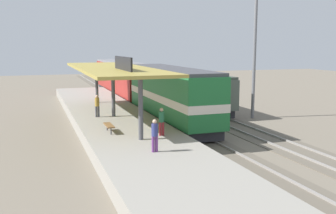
{
  "coord_description": "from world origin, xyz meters",
  "views": [
    {
      "loc": [
        -10.43,
        -29.51,
        6.32
      ],
      "look_at": [
        -1.38,
        -3.56,
        2.0
      ],
      "focal_mm": 41.78,
      "sensor_mm": 36.0,
      "label": 1
    }
  ],
  "objects_px": {
    "platform_bench": "(109,125)",
    "person_waiting": "(162,120)",
    "light_mast": "(256,21)",
    "person_boarding": "(155,134)",
    "locomotive": "(171,95)",
    "freight_car": "(196,91)",
    "passenger_carriage_single": "(122,79)",
    "person_walking": "(97,105)"
  },
  "relations": [
    {
      "from": "freight_car",
      "to": "platform_bench",
      "type": "bearing_deg",
      "value": -134.45
    },
    {
      "from": "platform_bench",
      "to": "person_boarding",
      "type": "bearing_deg",
      "value": -75.62
    },
    {
      "from": "freight_car",
      "to": "person_boarding",
      "type": "distance_m",
      "value": 18.6
    },
    {
      "from": "platform_bench",
      "to": "freight_car",
      "type": "bearing_deg",
      "value": 45.55
    },
    {
      "from": "light_mast",
      "to": "person_waiting",
      "type": "distance_m",
      "value": 14.8
    },
    {
      "from": "locomotive",
      "to": "person_walking",
      "type": "xyz_separation_m",
      "value": [
        -5.83,
        0.55,
        -0.56
      ]
    },
    {
      "from": "locomotive",
      "to": "light_mast",
      "type": "height_order",
      "value": "light_mast"
    },
    {
      "from": "locomotive",
      "to": "passenger_carriage_single",
      "type": "bearing_deg",
      "value": 90.0
    },
    {
      "from": "platform_bench",
      "to": "person_boarding",
      "type": "height_order",
      "value": "person_boarding"
    },
    {
      "from": "locomotive",
      "to": "light_mast",
      "type": "relative_size",
      "value": 1.23
    },
    {
      "from": "person_waiting",
      "to": "locomotive",
      "type": "bearing_deg",
      "value": 66.02
    },
    {
      "from": "light_mast",
      "to": "platform_bench",
      "type": "bearing_deg",
      "value": -157.96
    },
    {
      "from": "person_walking",
      "to": "person_boarding",
      "type": "xyz_separation_m",
      "value": [
        1.19,
        -11.01,
        0.0
      ]
    },
    {
      "from": "person_walking",
      "to": "person_waiting",
      "type": "bearing_deg",
      "value": -70.54
    },
    {
      "from": "passenger_carriage_single",
      "to": "freight_car",
      "type": "height_order",
      "value": "passenger_carriage_single"
    },
    {
      "from": "light_mast",
      "to": "person_walking",
      "type": "bearing_deg",
      "value": 179.62
    },
    {
      "from": "person_waiting",
      "to": "person_boarding",
      "type": "xyz_separation_m",
      "value": [
        -1.49,
        -3.41,
        0.0
      ]
    },
    {
      "from": "locomotive",
      "to": "person_boarding",
      "type": "bearing_deg",
      "value": -113.88
    },
    {
      "from": "freight_car",
      "to": "person_boarding",
      "type": "bearing_deg",
      "value": -119.77
    },
    {
      "from": "locomotive",
      "to": "freight_car",
      "type": "relative_size",
      "value": 1.2
    },
    {
      "from": "locomotive",
      "to": "passenger_carriage_single",
      "type": "distance_m",
      "value": 18.0
    },
    {
      "from": "freight_car",
      "to": "person_walking",
      "type": "relative_size",
      "value": 7.02
    },
    {
      "from": "platform_bench",
      "to": "person_waiting",
      "type": "height_order",
      "value": "person_waiting"
    },
    {
      "from": "locomotive",
      "to": "light_mast",
      "type": "distance_m",
      "value": 9.84
    },
    {
      "from": "passenger_carriage_single",
      "to": "light_mast",
      "type": "distance_m",
      "value": 20.14
    },
    {
      "from": "light_mast",
      "to": "person_walking",
      "type": "distance_m",
      "value": 15.12
    },
    {
      "from": "platform_bench",
      "to": "person_waiting",
      "type": "bearing_deg",
      "value": -33.99
    },
    {
      "from": "light_mast",
      "to": "person_boarding",
      "type": "xyz_separation_m",
      "value": [
        -12.43,
        -10.92,
        -6.54
      ]
    },
    {
      "from": "platform_bench",
      "to": "person_walking",
      "type": "relative_size",
      "value": 0.99
    },
    {
      "from": "locomotive",
      "to": "person_boarding",
      "type": "relative_size",
      "value": 8.44
    },
    {
      "from": "passenger_carriage_single",
      "to": "person_waiting",
      "type": "bearing_deg",
      "value": -97.14
    },
    {
      "from": "locomotive",
      "to": "person_waiting",
      "type": "distance_m",
      "value": 7.74
    },
    {
      "from": "passenger_carriage_single",
      "to": "freight_car",
      "type": "distance_m",
      "value": 13.16
    },
    {
      "from": "person_walking",
      "to": "passenger_carriage_single",
      "type": "bearing_deg",
      "value": 71.54
    },
    {
      "from": "platform_bench",
      "to": "locomotive",
      "type": "height_order",
      "value": "locomotive"
    },
    {
      "from": "person_waiting",
      "to": "person_walking",
      "type": "xyz_separation_m",
      "value": [
        -2.69,
        7.6,
        0.0
      ]
    },
    {
      "from": "platform_bench",
      "to": "person_walking",
      "type": "height_order",
      "value": "person_walking"
    },
    {
      "from": "person_waiting",
      "to": "light_mast",
      "type": "bearing_deg",
      "value": 34.49
    },
    {
      "from": "light_mast",
      "to": "person_boarding",
      "type": "distance_m",
      "value": 17.8
    },
    {
      "from": "freight_car",
      "to": "passenger_carriage_single",
      "type": "bearing_deg",
      "value": 110.47
    },
    {
      "from": "locomotive",
      "to": "person_waiting",
      "type": "bearing_deg",
      "value": -113.98
    },
    {
      "from": "freight_car",
      "to": "person_walking",
      "type": "distance_m",
      "value": 11.62
    }
  ]
}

